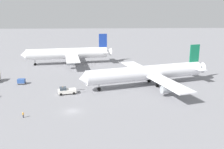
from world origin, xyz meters
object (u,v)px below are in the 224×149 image
(airliner_at_gate_left, at_px, (68,54))
(airliner_being_pushed, at_px, (147,73))
(ground_crew_ramp_agent_by_cones, at_px, (23,115))
(gse_container_dolly_flat, at_px, (21,81))
(pushback_tug, at_px, (66,91))

(airliner_at_gate_left, distance_m, airliner_being_pushed, 53.59)
(ground_crew_ramp_agent_by_cones, bearing_deg, airliner_at_gate_left, 86.36)
(gse_container_dolly_flat, bearing_deg, pushback_tug, -33.12)
(airliner_being_pushed, xyz_separation_m, ground_crew_ramp_agent_by_cones, (-39.64, -28.18, -4.16))
(airliner_being_pushed, relative_size, ground_crew_ramp_agent_by_cones, 30.13)
(airliner_being_pushed, relative_size, gse_container_dolly_flat, 16.18)
(airliner_at_gate_left, height_order, gse_container_dolly_flat, airliner_at_gate_left)
(airliner_at_gate_left, distance_m, ground_crew_ramp_agent_by_cones, 68.81)
(airliner_at_gate_left, relative_size, ground_crew_ramp_agent_by_cones, 27.80)
(airliner_being_pushed, distance_m, pushback_tug, 31.60)
(ground_crew_ramp_agent_by_cones, bearing_deg, airliner_being_pushed, 35.40)
(ground_crew_ramp_agent_by_cones, bearing_deg, pushback_tug, 64.06)
(airliner_being_pushed, bearing_deg, pushback_tug, -163.97)
(airliner_at_gate_left, bearing_deg, gse_container_dolly_flat, -111.60)
(pushback_tug, relative_size, gse_container_dolly_flat, 2.99)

